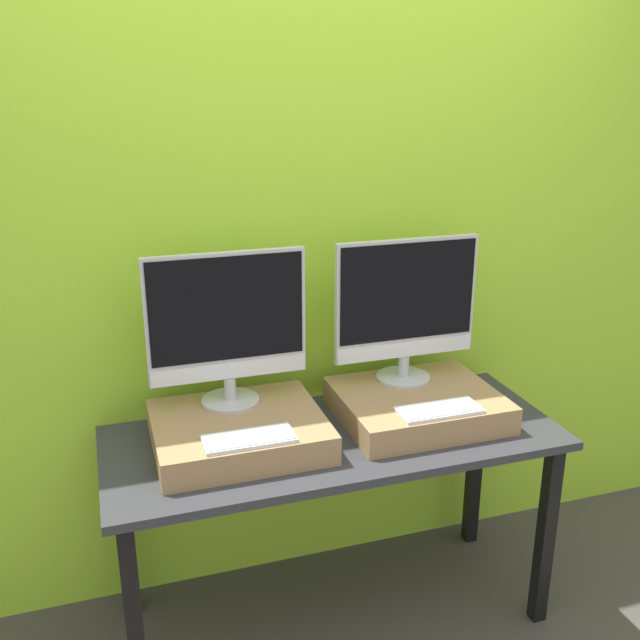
# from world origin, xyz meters

# --- Properties ---
(wall_back) EXTENTS (8.00, 0.04, 2.60)m
(wall_back) POSITION_xyz_m (0.00, 0.69, 1.30)
(wall_back) COLOR #9ED12D
(wall_back) RESTS_ON ground_plane
(workbench) EXTENTS (1.55, 0.62, 0.75)m
(workbench) POSITION_xyz_m (0.00, 0.31, 0.66)
(workbench) COLOR #2D2D33
(workbench) RESTS_ON ground_plane
(wooden_riser_left) EXTENTS (0.55, 0.47, 0.10)m
(wooden_riser_left) POSITION_xyz_m (-0.32, 0.34, 0.80)
(wooden_riser_left) COLOR #99754C
(wooden_riser_left) RESTS_ON workbench
(monitor_left) EXTENTS (0.53, 0.20, 0.53)m
(monitor_left) POSITION_xyz_m (-0.32, 0.47, 1.13)
(monitor_left) COLOR #B2B2B7
(monitor_left) RESTS_ON wooden_riser_left
(keyboard_left) EXTENTS (0.28, 0.12, 0.01)m
(keyboard_left) POSITION_xyz_m (-0.32, 0.18, 0.86)
(keyboard_left) COLOR silver
(keyboard_left) RESTS_ON wooden_riser_left
(wooden_riser_right) EXTENTS (0.55, 0.47, 0.10)m
(wooden_riser_right) POSITION_xyz_m (0.32, 0.34, 0.80)
(wooden_riser_right) COLOR #99754C
(wooden_riser_right) RESTS_ON workbench
(monitor_right) EXTENTS (0.53, 0.20, 0.53)m
(monitor_right) POSITION_xyz_m (0.32, 0.47, 1.13)
(monitor_right) COLOR #B2B2B7
(monitor_right) RESTS_ON wooden_riser_right
(keyboard_right) EXTENTS (0.28, 0.12, 0.01)m
(keyboard_right) POSITION_xyz_m (0.32, 0.18, 0.86)
(keyboard_right) COLOR silver
(keyboard_right) RESTS_ON wooden_riser_right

